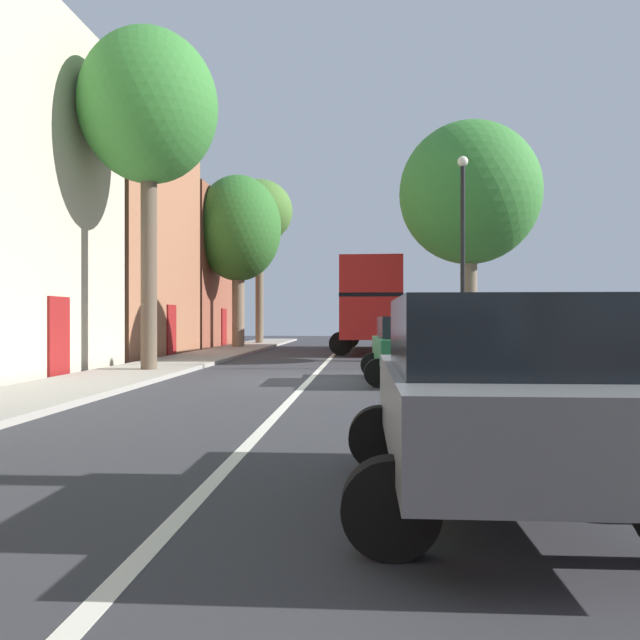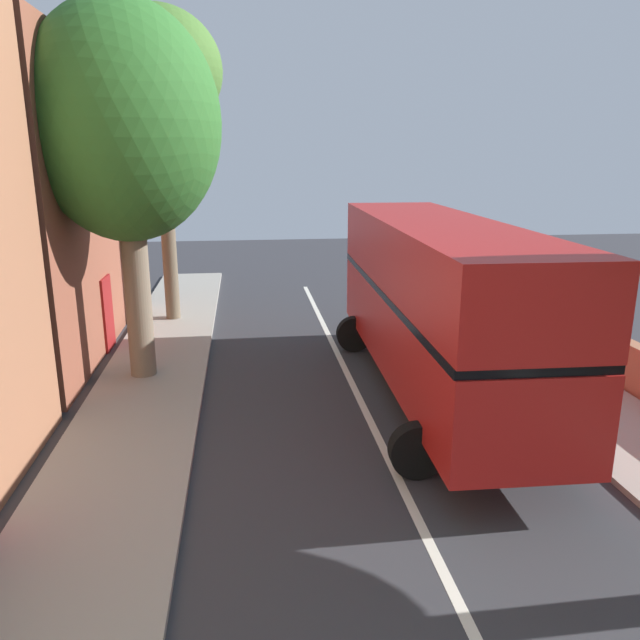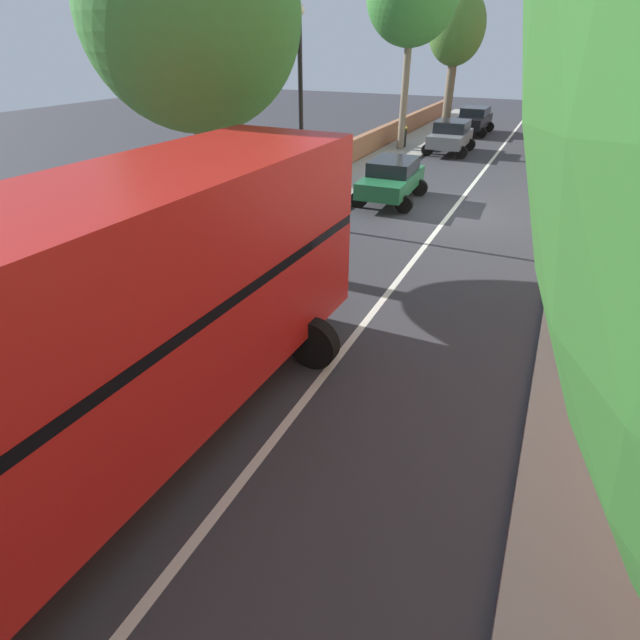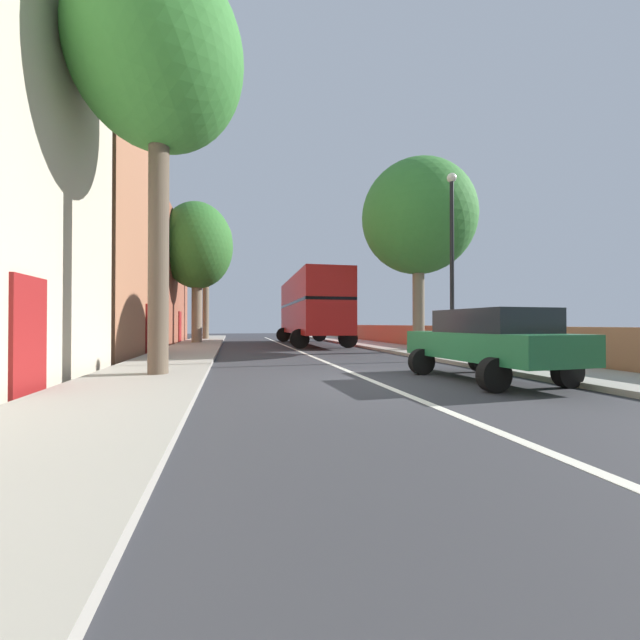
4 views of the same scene
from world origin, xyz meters
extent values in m
cube|color=brown|center=(-8.50, 19.20, 4.13)|extent=(4.00, 9.22, 8.27)
cube|color=maroon|center=(-6.47, 19.20, 1.05)|extent=(0.08, 1.10, 2.10)
cube|color=#B31A17|center=(1.70, 14.49, 1.55)|extent=(2.75, 10.58, 1.70)
cube|color=black|center=(1.70, 14.49, 2.48)|extent=(2.77, 10.47, 0.16)
cube|color=#B31A17|center=(1.70, 14.49, 3.31)|extent=(2.75, 10.58, 1.50)
cube|color=black|center=(1.82, 19.73, 1.64)|extent=(2.20, 0.11, 1.19)
cylinder|color=black|center=(0.51, 18.10, 0.50)|extent=(1.01, 0.32, 1.00)
cylinder|color=black|center=(3.06, 18.04, 0.50)|extent=(1.01, 0.32, 1.00)
cylinder|color=black|center=(0.34, 10.95, 0.50)|extent=(1.01, 0.32, 1.00)
cylinder|color=black|center=(2.89, 10.89, 0.50)|extent=(1.01, 0.32, 1.00)
cylinder|color=#7A6B56|center=(-5.13, 16.56, 2.59)|extent=(0.63, 0.63, 4.94)
ellipsoid|color=#2D6B28|center=(-5.13, 16.56, 6.15)|extent=(4.38, 4.38, 5.38)
cylinder|color=brown|center=(-4.97, 22.03, 3.53)|extent=(0.47, 0.47, 6.83)
ellipsoid|color=#47752D|center=(-4.97, 22.03, 7.93)|extent=(3.93, 3.93, 3.75)
camera|label=1|loc=(1.44, -16.12, 1.52)|focal=36.48mm
camera|label=2|loc=(-2.54, 1.54, 5.47)|focal=34.51mm
camera|label=3|loc=(-3.14, 17.94, 5.54)|focal=27.20mm
camera|label=4|loc=(-3.02, -7.42, 1.26)|focal=20.61mm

